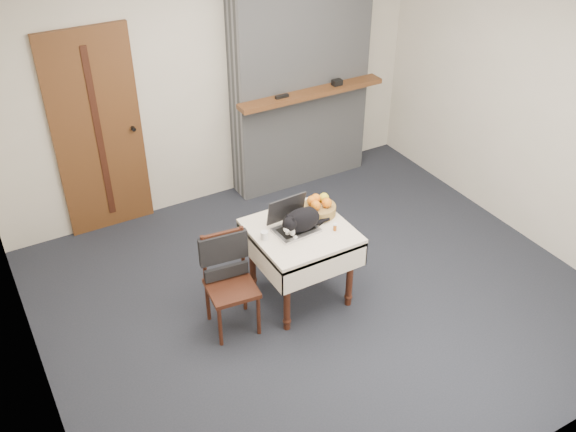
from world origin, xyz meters
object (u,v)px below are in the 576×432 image
door (98,134)px  chair (227,268)px  pill_bottle (335,227)px  fruit_basket (319,207)px  cream_jar (264,235)px  laptop (292,221)px  side_table (301,241)px  cat (302,220)px

door → chair: (0.42, -1.86, -0.46)m
pill_bottle → chair: bearing=168.9°
door → fruit_basket: door is taller
cream_jar → laptop: bearing=5.9°
laptop → side_table: bearing=-49.2°
cat → chair: cat is taller
door → side_table: 2.21m
side_table → laptop: laptop is taller
door → side_table: bearing=-60.4°
door → fruit_basket: 2.21m
cream_jar → side_table: bearing=-4.5°
cream_jar → chair: bearing=-179.8°
pill_bottle → chair: (-0.89, 0.17, -0.20)m
side_table → chair: chair is taller
side_table → pill_bottle: bearing=-32.9°
side_table → pill_bottle: (0.23, -0.15, 0.15)m
cat → pill_bottle: (0.23, -0.14, -0.06)m
pill_bottle → chair: chair is taller
cat → fruit_basket: cat is taller
pill_bottle → side_table: bearing=147.1°
door → laptop: door is taller
door → laptop: size_ratio=5.52×
door → side_table: door is taller
side_table → laptop: 0.19m
door → chair: door is taller
door → pill_bottle: bearing=-57.4°
laptop → door: bearing=116.2°
cat → fruit_basket: 0.28m
fruit_basket → side_table: bearing=-153.4°
fruit_basket → chair: (-0.91, -0.10, -0.23)m
cat → pill_bottle: 0.27m
cream_jar → fruit_basket: bearing=10.0°
laptop → fruit_basket: bearing=10.7°
fruit_basket → cat: bearing=-150.3°
door → cream_jar: 2.02m
cat → chair: size_ratio=0.58×
cream_jar → chair: chair is taller
pill_bottle → fruit_basket: (0.02, 0.28, 0.03)m
side_table → cream_jar: size_ratio=11.10×
side_table → cat: size_ratio=1.61×
laptop → chair: size_ratio=0.43×
side_table → laptop: bearing=133.7°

